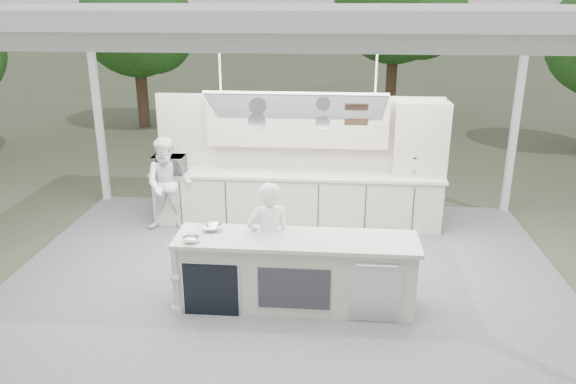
# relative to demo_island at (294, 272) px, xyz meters

# --- Properties ---
(ground) EXTENTS (90.00, 90.00, 0.00)m
(ground) POSITION_rel_demo_island_xyz_m (-0.18, 0.91, -0.60)
(ground) COLOR #474F36
(ground) RESTS_ON ground
(stage_deck) EXTENTS (8.00, 6.00, 0.12)m
(stage_deck) POSITION_rel_demo_island_xyz_m (-0.18, 0.91, -0.54)
(stage_deck) COLOR slate
(stage_deck) RESTS_ON ground
(tent) EXTENTS (8.20, 6.20, 3.86)m
(tent) POSITION_rel_demo_island_xyz_m (-0.18, 0.90, 3.11)
(tent) COLOR white
(tent) RESTS_ON ground
(demo_island) EXTENTS (3.10, 0.79, 0.95)m
(demo_island) POSITION_rel_demo_island_xyz_m (0.00, 0.00, 0.00)
(demo_island) COLOR beige
(demo_island) RESTS_ON stage_deck
(back_counter) EXTENTS (5.08, 0.72, 0.95)m
(back_counter) POSITION_rel_demo_island_xyz_m (-0.18, 2.81, 0.00)
(back_counter) COLOR beige
(back_counter) RESTS_ON stage_deck
(back_wall_unit) EXTENTS (5.05, 0.48, 2.25)m
(back_wall_unit) POSITION_rel_demo_island_xyz_m (0.27, 3.03, 0.98)
(back_wall_unit) COLOR beige
(back_wall_unit) RESTS_ON stage_deck
(tree_cluster) EXTENTS (19.55, 9.40, 5.85)m
(tree_cluster) POSITION_rel_demo_island_xyz_m (-0.34, 10.68, 2.69)
(tree_cluster) COLOR #472F23
(tree_cluster) RESTS_ON ground
(head_chef) EXTENTS (0.69, 0.57, 1.62)m
(head_chef) POSITION_rel_demo_island_xyz_m (-0.36, 0.21, 0.33)
(head_chef) COLOR white
(head_chef) RESTS_ON stage_deck
(sous_chef) EXTENTS (0.85, 0.69, 1.64)m
(sous_chef) POSITION_rel_demo_island_xyz_m (-2.34, 2.38, 0.34)
(sous_chef) COLOR white
(sous_chef) RESTS_ON stage_deck
(toaster_oven) EXTENTS (0.56, 0.38, 0.31)m
(toaster_oven) POSITION_rel_demo_island_xyz_m (-2.38, 2.61, 0.63)
(toaster_oven) COLOR silver
(toaster_oven) RESTS_ON back_counter
(bowl_large) EXTENTS (0.34, 0.34, 0.07)m
(bowl_large) POSITION_rel_demo_island_xyz_m (-1.10, 0.17, 0.51)
(bowl_large) COLOR silver
(bowl_large) RESTS_ON demo_island
(bowl_small) EXTENTS (0.26, 0.26, 0.07)m
(bowl_small) POSITION_rel_demo_island_xyz_m (-1.28, -0.23, 0.51)
(bowl_small) COLOR silver
(bowl_small) RESTS_ON demo_island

